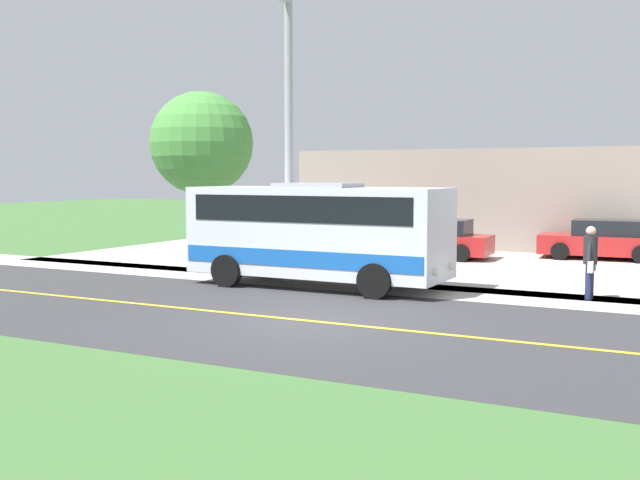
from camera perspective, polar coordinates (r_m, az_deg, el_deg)
name	(u,v)px	position (r m, az deg, el deg)	size (l,w,h in m)	color
ground_plane	(313,322)	(16.20, -0.53, -6.13)	(120.00, 120.00, 0.00)	#3D6633
road_surface	(313,321)	(16.20, -0.53, -6.12)	(8.00, 100.00, 0.01)	#333335
sidewalk	(402,289)	(20.87, 6.18, -3.64)	(2.40, 100.00, 0.01)	#B2ADA3
parking_lot_surface	(563,266)	(27.00, 17.72, -1.89)	(14.00, 36.00, 0.01)	#B2ADA3
road_centre_line	(313,321)	(16.20, -0.53, -6.10)	(0.16, 100.00, 0.00)	gold
shuttle_bus_front	(318,230)	(20.97, -0.16, 0.76)	(2.65, 7.29, 2.87)	silver
pedestrian_with_bags	(590,260)	(20.05, 19.57, -1.41)	(0.72, 0.34, 1.83)	#1E2347
street_light_pole	(287,127)	(21.86, -2.51, 8.48)	(1.97, 0.24, 8.10)	#9E9EA3
parked_car_near	(432,239)	(28.61, 8.40, 0.04)	(2.18, 4.48, 1.45)	#A51E1E
parked_car_far	(603,241)	(29.70, 20.44, -0.04)	(2.23, 4.50, 1.45)	#A51E1E
tree_curbside	(202,144)	(26.58, -8.85, 7.12)	(3.53, 3.53, 5.93)	#4C3826
commercial_building	(532,197)	(36.23, 15.57, 3.14)	(10.00, 18.83, 4.15)	gray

